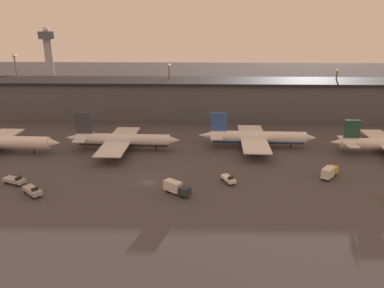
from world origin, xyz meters
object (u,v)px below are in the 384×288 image
Objects in this scene: service_vehicle_1 at (329,172)px; service_vehicle_5 at (33,191)px; service_vehicle_3 at (15,180)px; service_vehicle_2 at (176,187)px; control_tower at (49,57)px; service_vehicle_0 at (228,179)px; airplane_2 at (257,138)px; airplane_1 at (122,140)px.

service_vehicle_5 is (-83.60, -13.59, -0.69)m from service_vehicle_1.
service_vehicle_3 is 10.61m from service_vehicle_5.
service_vehicle_3 is at bearing 132.55° from service_vehicle_1.
control_tower is at bearing 159.77° from service_vehicle_2.
service_vehicle_0 is 30.51m from service_vehicle_1.
service_vehicle_3 is at bearing -149.42° from service_vehicle_2.
service_vehicle_2 is (-26.93, -39.07, -1.86)m from airplane_2.
service_vehicle_1 is (30.21, 4.14, 0.83)m from service_vehicle_0.
service_vehicle_3 reaches higher than service_vehicle_0.
airplane_2 reaches higher than service_vehicle_2.
service_vehicle_2 is 1.14× the size of service_vehicle_5.
airplane_2 is 7.15× the size of service_vehicle_0.
control_tower is (-126.26, 112.90, 21.72)m from service_vehicle_1.
service_vehicle_2 is 0.19× the size of control_tower.
airplane_1 is at bearing -150.85° from service_vehicle_0.
airplane_1 is at bearing 107.23° from service_vehicle_5.
service_vehicle_2 reaches higher than service_vehicle_0.
service_vehicle_1 is 46.42m from service_vehicle_2.
service_vehicle_3 is 1.07× the size of service_vehicle_5.
service_vehicle_3 is 126.62m from control_tower.
control_tower is (-34.47, 119.74, 22.51)m from service_vehicle_3.
service_vehicle_3 is at bearing -111.56° from service_vehicle_0.
airplane_1 is 70.66m from service_vehicle_1.
control_tower reaches higher than service_vehicle_3.
airplane_1 is 6.08× the size of service_vehicle_5.
service_vehicle_0 is at bearing 25.33° from service_vehicle_3.
service_vehicle_0 is 54.22m from service_vehicle_5.
service_vehicle_1 is (66.74, -23.16, -1.75)m from airplane_1.
service_vehicle_2 is (-14.68, -7.68, 0.78)m from service_vehicle_0.
airplane_2 is at bearing 47.60° from service_vehicle_3.
service_vehicle_0 is at bearing -109.78° from airplane_2.
service_vehicle_0 is (-12.25, -31.38, -2.65)m from airplane_2.
service_vehicle_2 is 150.50m from control_tower.
airplane_1 is 39.17m from service_vehicle_3.
service_vehicle_5 is (-65.64, -40.83, -2.50)m from airplane_2.
airplane_1 is at bearing -173.67° from airplane_2.
service_vehicle_3 is (-25.05, -30.00, -2.53)m from airplane_1.
control_tower reaches higher than service_vehicle_5.
service_vehicle_1 reaches higher than service_vehicle_3.
service_vehicle_0 is at bearing -35.23° from airplane_1.
service_vehicle_1 is 92.05m from service_vehicle_3.
service_vehicle_0 is 153.07m from control_tower.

